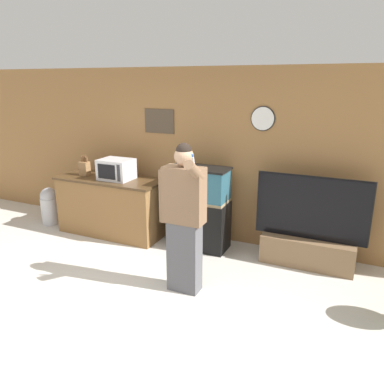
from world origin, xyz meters
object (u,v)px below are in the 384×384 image
Objects in this scene: counter_island at (111,206)px; trash_bin at (50,205)px; aquarium_on_stand at (199,208)px; knife_block at (85,168)px; tv_on_stand at (308,240)px; microwave at (116,169)px; person_standing at (183,217)px.

trash_bin is at bearing -175.76° from counter_island.
counter_island is 1.50m from aquarium_on_stand.
knife_block is at bearing 7.02° from trash_bin.
aquarium_on_stand is 2.75m from trash_bin.
knife_block is 0.23× the size of tv_on_stand.
counter_island is at bearing -176.04° from aquarium_on_stand.
person_standing is (1.67, -1.08, -0.16)m from microwave.
person_standing is at bearing -25.12° from knife_block.
tv_on_stand reaches higher than trash_bin.
aquarium_on_stand is (1.97, 0.10, -0.43)m from knife_block.
knife_block is 2.02m from aquarium_on_stand.
trash_bin is (-1.38, -0.09, -0.75)m from microwave.
person_standing is 2.73× the size of trash_bin.
microwave reaches higher than aquarium_on_stand.
aquarium_on_stand is at bearing 4.39° from microwave.
tv_on_stand is 2.25× the size of trash_bin.
counter_island is at bearing 149.35° from person_standing.
tv_on_stand is at bearing 3.52° from microwave.
tv_on_stand is at bearing 3.35° from counter_island.
counter_island is 5.30× the size of knife_block.
knife_block is (-0.48, 0.00, 0.58)m from counter_island.
aquarium_on_stand is 0.84× the size of tv_on_stand.
trash_bin is (-1.24, -0.09, -0.14)m from counter_island.
knife_block is 0.19× the size of person_standing.
trash_bin is (-2.73, -0.19, -0.29)m from aquarium_on_stand.
trash_bin is at bearing -176.39° from tv_on_stand.
aquarium_on_stand is (1.35, 0.10, -0.47)m from microwave.
aquarium_on_stand is 1.90× the size of trash_bin.
knife_block is 0.27× the size of aquarium_on_stand.
person_standing reaches higher than trash_bin.
aquarium_on_stand is 1.59m from tv_on_stand.
knife_block is at bearing 179.84° from microwave.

